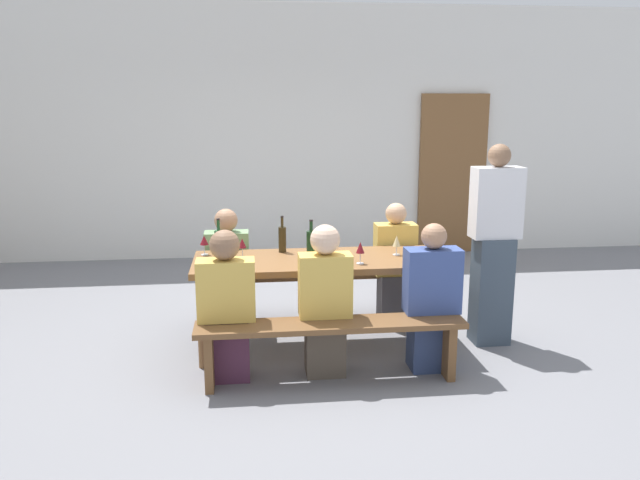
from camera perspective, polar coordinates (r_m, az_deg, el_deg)
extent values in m
plane|color=slate|center=(5.26, 0.00, -9.63)|extent=(24.00, 24.00, 0.00)
cube|color=silver|center=(8.20, -2.73, 9.72)|extent=(14.00, 0.20, 3.20)
cube|color=brown|center=(8.53, 11.97, 5.86)|extent=(0.90, 0.06, 2.10)
cube|color=brown|center=(5.03, 0.00, -1.95)|extent=(2.02, 0.76, 0.05)
cylinder|color=brown|center=(4.82, -10.71, -7.49)|extent=(0.07, 0.07, 0.70)
cylinder|color=brown|center=(5.03, 11.09, -6.64)|extent=(0.07, 0.07, 0.70)
cylinder|color=brown|center=(5.42, -10.26, -5.21)|extent=(0.07, 0.07, 0.70)
cylinder|color=brown|center=(5.61, 9.12, -4.57)|extent=(0.07, 0.07, 0.70)
cube|color=brown|center=(4.47, 1.02, -7.74)|extent=(1.92, 0.30, 0.04)
cube|color=brown|center=(4.53, -10.04, -10.73)|extent=(0.06, 0.24, 0.41)
cube|color=brown|center=(4.74, 11.53, -9.73)|extent=(0.06, 0.24, 0.41)
cube|color=brown|center=(5.76, -0.78, -3.15)|extent=(1.92, 0.30, 0.04)
cube|color=brown|center=(5.81, -9.30, -5.51)|extent=(0.06, 0.24, 0.41)
cube|color=brown|center=(5.97, 7.50, -4.95)|extent=(0.06, 0.24, 0.41)
cylinder|color=#143319|center=(4.99, -0.81, -0.46)|extent=(0.07, 0.07, 0.22)
cylinder|color=#143319|center=(4.96, -0.82, 1.26)|extent=(0.03, 0.03, 0.08)
cylinder|color=black|center=(4.95, -0.82, 1.79)|extent=(0.03, 0.03, 0.01)
cylinder|color=#332814|center=(5.23, -3.45, 0.04)|extent=(0.06, 0.06, 0.21)
cylinder|color=#332814|center=(5.20, -3.47, 1.63)|extent=(0.02, 0.02, 0.08)
cylinder|color=black|center=(5.19, -3.48, 2.13)|extent=(0.02, 0.02, 0.01)
cylinder|color=#194723|center=(5.09, -9.19, -0.37)|extent=(0.07, 0.07, 0.22)
cylinder|color=#194723|center=(5.06, -9.25, 1.33)|extent=(0.02, 0.02, 0.09)
cylinder|color=black|center=(5.05, -9.27, 1.88)|extent=(0.03, 0.03, 0.01)
cylinder|color=silver|center=(5.22, -10.46, -1.32)|extent=(0.06, 0.06, 0.01)
cylinder|color=silver|center=(5.21, -10.48, -0.85)|extent=(0.01, 0.01, 0.08)
cone|color=maroon|center=(5.20, -10.51, -0.01)|extent=(0.07, 0.07, 0.08)
cylinder|color=silver|center=(5.17, 6.96, -1.33)|extent=(0.06, 0.06, 0.01)
cylinder|color=silver|center=(5.16, 6.97, -0.94)|extent=(0.01, 0.01, 0.07)
cone|color=beige|center=(5.15, 7.00, -0.08)|extent=(0.06, 0.06, 0.09)
cylinder|color=silver|center=(5.05, -7.06, -1.68)|extent=(0.06, 0.06, 0.01)
cylinder|color=silver|center=(5.03, -7.08, -1.18)|extent=(0.01, 0.01, 0.08)
cone|color=maroon|center=(5.02, -7.10, -0.28)|extent=(0.06, 0.06, 0.08)
cylinder|color=silver|center=(5.02, 0.48, -1.67)|extent=(0.06, 0.06, 0.01)
cylinder|color=silver|center=(5.01, 0.48, -1.17)|extent=(0.01, 0.01, 0.08)
cone|color=maroon|center=(4.99, 0.48, -0.24)|extent=(0.07, 0.07, 0.08)
cylinder|color=silver|center=(4.86, 3.67, -2.14)|extent=(0.06, 0.06, 0.01)
cylinder|color=silver|center=(4.85, 3.68, -1.65)|extent=(0.01, 0.01, 0.08)
cone|color=maroon|center=(4.83, 3.69, -0.68)|extent=(0.07, 0.07, 0.09)
cube|color=#4B263C|center=(4.65, -8.38, -9.76)|extent=(0.31, 0.24, 0.45)
cube|color=gold|center=(4.51, -8.55, -4.51)|extent=(0.41, 0.20, 0.44)
sphere|color=#846047|center=(4.43, -8.69, -0.45)|extent=(0.22, 0.22, 0.22)
cube|color=#4D4236|center=(4.68, 0.46, -9.49)|extent=(0.29, 0.24, 0.45)
cube|color=gold|center=(4.53, 0.47, -4.14)|extent=(0.38, 0.20, 0.46)
sphere|color=beige|center=(4.45, 0.47, 0.04)|extent=(0.22, 0.22, 0.22)
cube|color=navy|center=(4.84, 9.98, -8.94)|extent=(0.30, 0.24, 0.45)
cube|color=#384C8C|center=(4.69, 10.19, -3.64)|extent=(0.41, 0.20, 0.48)
sphere|color=#A87A5B|center=(4.62, 10.35, 0.35)|extent=(0.19, 0.19, 0.19)
cube|color=navy|center=(5.65, -8.32, -5.75)|extent=(0.29, 0.24, 0.45)
cube|color=#729966|center=(5.53, -8.46, -1.42)|extent=(0.38, 0.20, 0.43)
sphere|color=#A87A5B|center=(5.47, -8.56, 1.78)|extent=(0.20, 0.20, 0.20)
cube|color=#535157|center=(5.80, 6.74, -5.24)|extent=(0.28, 0.24, 0.45)
cube|color=gold|center=(5.68, 6.86, -0.83)|extent=(0.37, 0.20, 0.47)
sphere|color=tan|center=(5.62, 6.94, 2.42)|extent=(0.19, 0.19, 0.19)
cube|color=#3D4B59|center=(5.40, 15.33, -4.44)|extent=(0.29, 0.24, 0.90)
cube|color=silver|center=(5.24, 15.79, 3.29)|extent=(0.39, 0.20, 0.57)
sphere|color=#846047|center=(5.20, 16.03, 7.42)|extent=(0.18, 0.18, 0.18)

